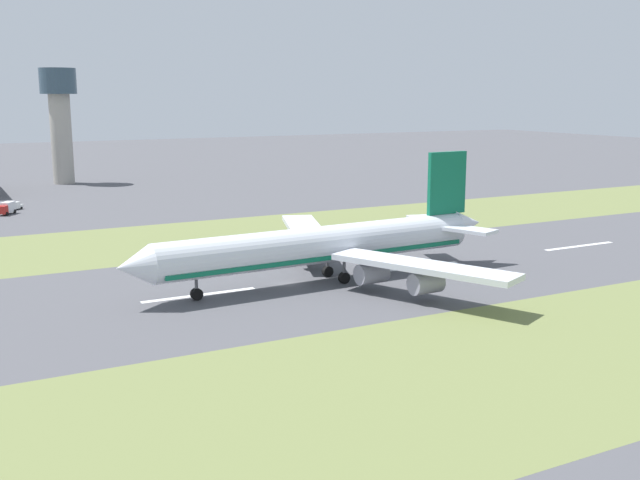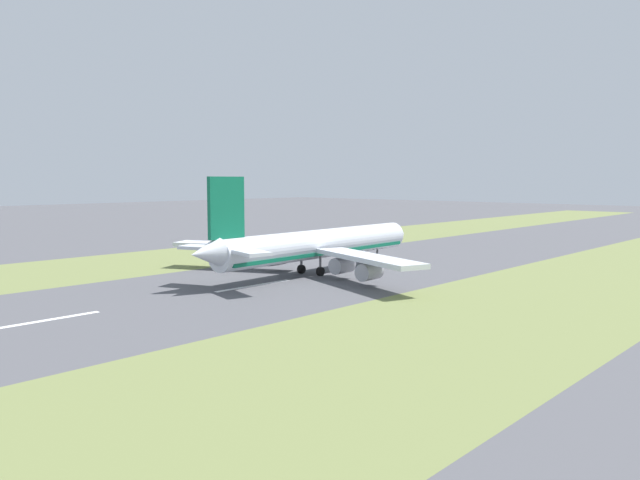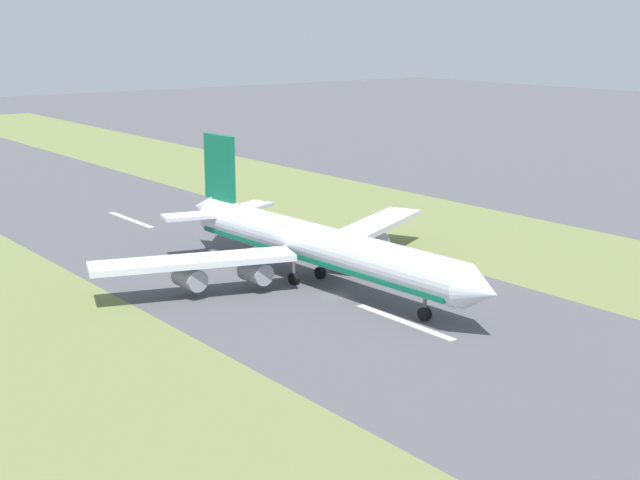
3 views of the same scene
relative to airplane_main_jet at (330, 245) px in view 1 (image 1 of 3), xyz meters
The scene contains 10 objects.
ground_plane 9.42m from the airplane_main_jet, 78.39° to the left, with size 800.00×800.00×0.00m, color #4C4C51.
grass_median_west 44.53m from the airplane_main_jet, behind, with size 40.00×600.00×0.01m, color olive.
grass_median_east 47.38m from the airplane_main_jet, ahead, with size 40.00×600.00×0.01m, color olive.
centreline_dash_near 58.43m from the airplane_main_jet, 88.56° to the right, with size 1.20×18.00×0.01m, color silver.
centreline_dash_mid 19.13m from the airplane_main_jet, 85.39° to the right, with size 1.20×18.00×0.01m, color silver.
centreline_dash_far 22.76m from the airplane_main_jet, 86.19° to the left, with size 1.20×18.00×0.01m, color silver.
airplane_main_jet is the anchor object (origin of this frame).
control_tower 164.14m from the airplane_main_jet, ahead, with size 12.00×12.00×38.72m.
service_truck 106.82m from the airplane_main_jet, 21.86° to the left, with size 6.24×5.08×3.10m.
apron_car 112.95m from the airplane_main_jet, 19.14° to the left, with size 4.27×4.49×2.03m.
Camera 1 is at (-106.03, 50.12, 30.06)m, focal length 42.00 mm.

